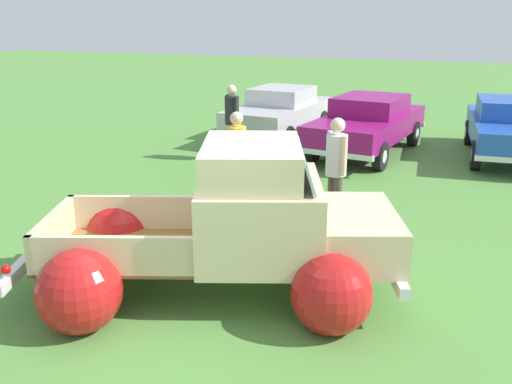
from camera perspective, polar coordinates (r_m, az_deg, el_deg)
name	(u,v)px	position (r m, az deg, el deg)	size (l,w,h in m)	color
ground_plane	(209,289)	(7.31, -4.79, -9.87)	(80.00, 80.00, 0.00)	#548C3D
vintage_pickup_truck	(239,235)	(6.97, -1.76, -4.38)	(5.00, 3.87, 1.96)	black
show_car_0	(280,111)	(15.94, 2.44, 8.25)	(2.15, 4.29, 1.43)	black
show_car_1	(368,122)	(14.46, 11.34, 6.99)	(2.51, 4.79, 1.43)	black
show_car_2	(510,127)	(14.99, 24.52, 6.10)	(2.08, 4.41, 1.43)	black
spectator_0	(336,165)	(9.10, 8.17, 2.72)	(0.48, 0.48, 1.83)	#4C4742
spectator_1	(237,154)	(9.94, -1.97, 3.92)	(0.41, 0.54, 1.77)	#4C4742
spectator_2	(232,117)	(13.46, -2.47, 7.64)	(0.48, 0.48, 1.81)	#4C4742
lane_cone_0	(244,204)	(9.47, -1.19, -1.22)	(0.36, 0.36, 0.63)	black
lane_cone_1	(375,213)	(9.23, 12.10, -2.12)	(0.36, 0.36, 0.63)	black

